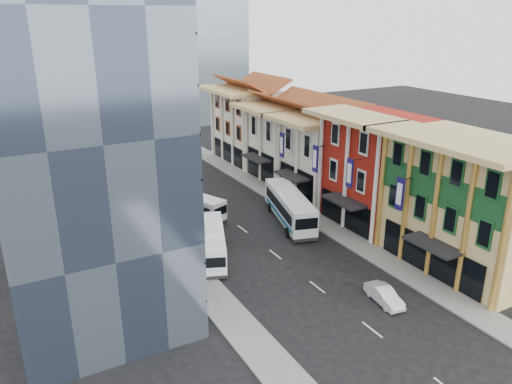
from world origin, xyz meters
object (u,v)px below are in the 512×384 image
bus_left_near (213,242)px  bus_left_far (190,204)px  bus_right (290,206)px  shophouse_tan (468,204)px  office_tower (66,110)px  sedan_right (384,295)px

bus_left_near → bus_left_far: size_ratio=1.01×
bus_left_near → bus_right: bus_right is taller
shophouse_tan → bus_left_near: bearing=147.3°
bus_left_near → bus_right: bearing=40.0°
office_tower → bus_left_near: 17.77m
bus_left_far → sedan_right: (6.83, -24.76, -0.87)m
office_tower → shophouse_tan: bearing=-24.3°
bus_left_near → bus_right: size_ratio=0.81×
shophouse_tan → bus_right: bearing=117.7°
bus_left_near → shophouse_tan: bearing=-11.0°
office_tower → bus_right: office_tower is taller
bus_left_near → sedan_right: (8.81, -14.10, -0.88)m
bus_left_near → sedan_right: size_ratio=2.41×
bus_left_far → bus_right: (9.02, -7.02, 0.36)m
shophouse_tan → bus_left_far: shophouse_tan is taller
sedan_right → shophouse_tan: bearing=15.6°
office_tower → bus_left_far: size_ratio=3.16×
shophouse_tan → bus_left_far: size_ratio=1.48×
shophouse_tan → bus_left_far: 29.40m
bus_left_far → shophouse_tan: bearing=-75.3°
shophouse_tan → sedan_right: size_ratio=3.53×
shophouse_tan → bus_left_near: (-19.50, 12.53, -4.47)m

